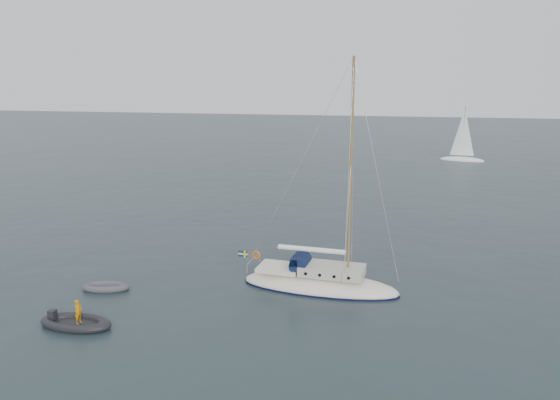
# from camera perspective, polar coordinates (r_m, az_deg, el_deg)

# --- Properties ---
(ground) EXTENTS (300.00, 300.00, 0.00)m
(ground) POSITION_cam_1_polar(r_m,az_deg,el_deg) (28.50, -1.02, -10.77)
(ground) COLOR black
(ground) RESTS_ON ground
(sailboat) EXTENTS (9.11, 2.73, 12.98)m
(sailboat) POSITION_cam_1_polar(r_m,az_deg,el_deg) (30.11, 4.20, -7.49)
(sailboat) COLOR white
(sailboat) RESTS_ON ground
(dinghy) EXTENTS (2.62, 1.18, 0.37)m
(dinghy) POSITION_cam_1_polar(r_m,az_deg,el_deg) (31.64, -17.75, -8.65)
(dinghy) COLOR #49494E
(dinghy) RESTS_ON ground
(rib) EXTENTS (3.57, 1.62, 1.35)m
(rib) POSITION_cam_1_polar(r_m,az_deg,el_deg) (27.68, -20.59, -11.86)
(rib) COLOR black
(rib) RESTS_ON ground
(distant_yacht_c) EXTENTS (6.14, 3.27, 8.13)m
(distant_yacht_c) POSITION_cam_1_polar(r_m,az_deg,el_deg) (81.29, 18.59, 6.35)
(distant_yacht_c) COLOR white
(distant_yacht_c) RESTS_ON ground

